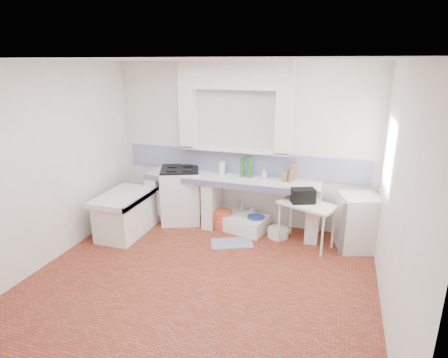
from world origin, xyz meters
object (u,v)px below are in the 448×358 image
(side_table, at_px, (306,224))
(fridge, at_px, (358,222))
(stove, at_px, (181,196))
(sink, at_px, (239,222))

(side_table, height_order, fridge, fridge)
(stove, height_order, fridge, stove)
(side_table, relative_size, fridge, 0.97)
(stove, distance_m, side_table, 2.28)
(side_table, bearing_deg, fridge, 33.18)
(side_table, distance_m, fridge, 0.78)
(stove, relative_size, side_table, 1.14)
(fridge, bearing_deg, side_table, 173.01)
(side_table, bearing_deg, sink, -170.35)
(fridge, bearing_deg, stove, 159.61)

